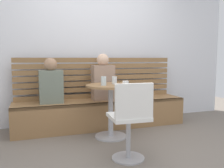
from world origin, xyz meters
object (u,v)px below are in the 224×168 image
Objects in this scene: cafe_table at (111,101)px; cup_glass_tall at (104,81)px; person_child_left at (51,83)px; booth_bench at (102,113)px; plate_small at (126,84)px; person_adult at (103,79)px; white_chair at (130,119)px; cup_water_clear at (114,80)px; cup_ceramic_white at (126,84)px.

cup_glass_tall is (-0.12, -0.07, 0.28)m from cafe_table.
person_child_left reaches higher than cafe_table.
plate_small is (0.16, -0.62, 0.52)m from booth_bench.
person_adult is 1.10× the size of person_child_left.
white_chair is (-0.05, -0.81, -0.05)m from cafe_table.
booth_bench is 0.84m from cup_glass_tall.
white_chair is at bearing -108.72° from plate_small.
cup_water_clear reaches higher than booth_bench.
person_child_left reaches higher than booth_bench.
person_adult is 0.81m from person_child_left.
cup_water_clear is at bearing 81.79° from white_chair.
person_adult is at bearing 74.10° from cup_glass_tall.
cup_glass_tall is at bearing -103.90° from booth_bench.
white_chair reaches higher than booth_bench.
cup_water_clear is (0.82, -0.47, 0.06)m from person_child_left.
person_adult is 0.66m from plate_small.
cup_water_clear is 0.65× the size of plate_small.
cafe_table is (-0.02, -0.52, 0.30)m from booth_bench.
cup_glass_tall is (-0.15, -0.59, 0.58)m from booth_bench.
white_chair is at bearing -84.83° from cup_glass_tall.
booth_bench is at bearing 95.48° from cup_water_clear.
person_child_left is at bearing 117.94° from white_chair.
cup_glass_tall is 1.50× the size of cup_ceramic_white.
cup_water_clear is (0.05, -0.48, 0.57)m from booth_bench.
cup_glass_tall reaches higher than cup_water_clear.
cafe_table is 9.25× the size of cup_ceramic_white.
cup_ceramic_white is at bearing -81.03° from cup_water_clear.
cup_water_clear is at bearing 29.97° from cup_glass_tall.
person_child_left is 5.55× the size of cup_glass_tall.
cafe_table is 0.94m from person_child_left.
white_chair is 7.08× the size of cup_glass_tall.
cup_water_clear is 0.19m from plate_small.
person_child_left is 1.12m from plate_small.
cup_glass_tall reaches higher than booth_bench.
person_child_left is 8.33× the size of cup_ceramic_white.
cup_water_clear is at bearing -84.52° from booth_bench.
cup_glass_tall is at bearing -42.32° from person_child_left.
white_chair is at bearing -94.49° from person_adult.
person_adult is at bearing 84.51° from cafe_table.
person_child_left is (-0.81, -0.03, -0.03)m from person_adult.
cup_ceramic_white is (0.12, -0.25, 0.26)m from cafe_table.
cup_ceramic_white is at bearing -83.18° from booth_bench.
cup_glass_tall is 0.32m from plate_small.
plate_small is (0.31, -0.03, -0.05)m from cup_glass_tall.
booth_bench is 22.50× the size of cup_glass_tall.
cup_ceramic_white reaches higher than plate_small.
person_adult is at bearing 2.30° from person_child_left.
person_adult is at bearing 94.58° from cup_ceramic_white.
cup_ceramic_white is (0.09, -0.77, 0.55)m from booth_bench.
white_chair reaches higher than plate_small.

